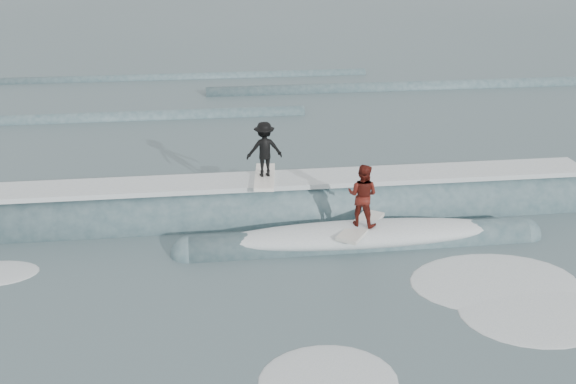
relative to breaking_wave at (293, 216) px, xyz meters
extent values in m
plane|color=#3D5559|center=(-0.24, -2.85, -0.04)|extent=(160.00, 160.00, 0.00)
cylinder|color=#38555E|center=(-0.24, 0.30, -0.04)|extent=(21.16, 1.99, 1.99)
cylinder|color=#38555E|center=(1.56, -1.90, -0.04)|extent=(9.00, 0.97, 0.97)
sphere|color=#38555E|center=(-2.94, -1.90, -0.04)|extent=(0.97, 0.97, 0.97)
sphere|color=#38555E|center=(6.06, -1.90, -0.04)|extent=(0.97, 0.97, 0.97)
cube|color=white|center=(-0.24, 0.30, 1.02)|extent=(18.00, 1.30, 0.14)
ellipsoid|color=white|center=(1.56, -1.90, 0.26)|extent=(7.60, 1.30, 0.60)
cube|color=white|center=(-0.78, 0.30, 1.14)|extent=(0.78, 2.05, 0.10)
imported|color=black|center=(-0.78, 0.30, 1.97)|extent=(1.06, 0.67, 1.57)
cube|color=silver|center=(1.53, -1.90, 0.49)|extent=(1.62, 1.94, 0.10)
imported|color=#54160F|center=(1.53, -1.90, 1.37)|extent=(1.01, 0.95, 1.66)
ellipsoid|color=white|center=(4.49, -5.56, -0.04)|extent=(3.24, 2.21, 0.10)
ellipsoid|color=white|center=(4.22, -4.19, -0.04)|extent=(3.34, 2.27, 0.10)
ellipsoid|color=white|center=(-0.33, -7.25, -0.04)|extent=(3.00, 2.05, 0.10)
cylinder|color=#38555E|center=(-9.02, 11.15, -0.04)|extent=(22.00, 0.70, 0.70)
cylinder|color=#38555E|center=(8.62, 15.15, -0.04)|extent=(22.00, 0.80, 0.80)
cylinder|color=#38555E|center=(-4.27, 19.15, -0.04)|extent=(22.00, 0.60, 0.60)
camera|label=1|loc=(-2.27, -16.67, 7.69)|focal=40.00mm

